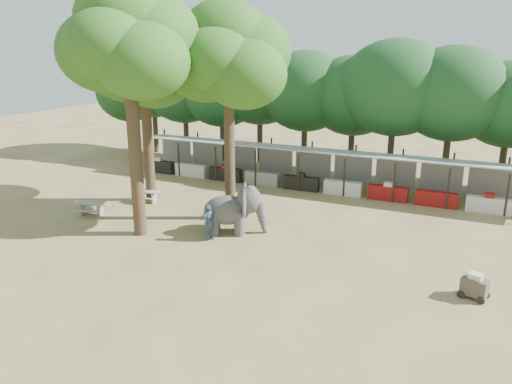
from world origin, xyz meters
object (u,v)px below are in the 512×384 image
at_px(yard_tree_left, 143,62).
at_px(yard_tree_center, 128,43).
at_px(yard_tree_back, 227,57).
at_px(handler, 209,222).
at_px(cart_front, 475,286).
at_px(picnic_table_far, 147,195).
at_px(elephant, 235,209).
at_px(picnic_table_near, 91,207).

xyz_separation_m(yard_tree_left, yard_tree_center, (3.00, -5.00, 1.01)).
relative_size(yard_tree_back, handler, 6.33).
bearing_deg(handler, yard_tree_back, 32.75).
bearing_deg(yard_tree_back, cart_front, -19.33).
relative_size(handler, picnic_table_far, 1.14).
bearing_deg(elephant, cart_front, -35.70).
bearing_deg(yard_tree_center, elephant, 23.54).
bearing_deg(handler, picnic_table_near, 108.19).
bearing_deg(picnic_table_far, yard_tree_back, -11.72).
relative_size(yard_tree_center, picnic_table_near, 6.54).
height_order(picnic_table_near, picnic_table_far, picnic_table_near).
xyz_separation_m(yard_tree_back, handler, (0.68, -3.46, -7.64)).
xyz_separation_m(yard_tree_left, yard_tree_back, (6.00, -1.00, 0.34)).
relative_size(elephant, cart_front, 2.87).
distance_m(yard_tree_left, handler, 10.86).
relative_size(yard_tree_back, picnic_table_near, 6.17).
xyz_separation_m(elephant, picnic_table_near, (-8.50, -0.90, -0.75)).
relative_size(yard_tree_left, picnic_table_far, 7.02).
bearing_deg(yard_tree_back, picnic_table_far, 177.06).
xyz_separation_m(yard_tree_left, handler, (6.68, -4.46, -7.30)).
distance_m(yard_tree_back, picnic_table_far, 9.94).
distance_m(yard_tree_left, cart_front, 20.83).
bearing_deg(yard_tree_back, elephant, -56.73).
bearing_deg(cart_front, yard_tree_back, 176.39).
xyz_separation_m(picnic_table_near, picnic_table_far, (1.35, 3.29, -0.04)).
relative_size(yard_tree_left, picnic_table_near, 5.99).
distance_m(handler, picnic_table_near, 7.83).
distance_m(picnic_table_far, cart_front, 18.95).
bearing_deg(picnic_table_near, picnic_table_far, 50.54).
xyz_separation_m(yard_tree_left, cart_front, (18.58, -5.41, -7.71)).
distance_m(yard_tree_back, handler, 8.42).
distance_m(elephant, picnic_table_near, 8.58).
xyz_separation_m(handler, picnic_table_far, (-6.46, 3.75, -0.44)).
distance_m(elephant, picnic_table_far, 7.59).
distance_m(yard_tree_center, picnic_table_far, 10.14).
relative_size(elephant, picnic_table_near, 1.80).
bearing_deg(elephant, yard_tree_back, 99.26).
xyz_separation_m(yard_tree_back, cart_front, (12.58, -4.41, -8.05)).
relative_size(yard_tree_center, yard_tree_back, 1.06).
bearing_deg(yard_tree_center, yard_tree_left, 120.96).
bearing_deg(elephant, picnic_table_near, 162.03).
distance_m(elephant, handler, 1.57).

